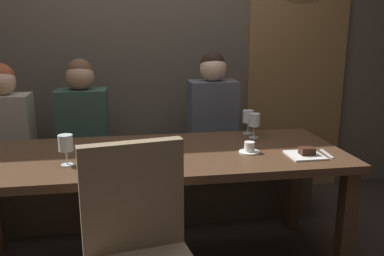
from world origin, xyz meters
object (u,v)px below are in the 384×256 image
banquette_bench (150,189)px  wine_glass_center_front (66,144)px  espresso_cup (249,148)px  chair_near_side (140,247)px  dessert_plate (306,154)px  wine_glass_near_left (248,118)px  fork_on_table (327,154)px  dining_table (156,167)px  diner_bearded (83,116)px  wine_glass_center_back (254,121)px  diner_far_end (213,109)px  diner_redhead (5,121)px

banquette_bench → wine_glass_center_front: size_ratio=15.24×
espresso_cup → banquette_bench: bearing=124.3°
chair_near_side → dessert_plate: size_ratio=5.16×
wine_glass_near_left → fork_on_table: wine_glass_near_left is taller
dining_table → fork_on_table: (0.97, -0.19, 0.09)m
wine_glass_center_front → espresso_cup: bearing=3.3°
wine_glass_near_left → dessert_plate: (0.17, -0.54, -0.10)m
diner_bearded → wine_glass_center_back: diner_bearded is taller
fork_on_table → chair_near_side: bearing=-149.0°
diner_far_end → espresso_cup: size_ratio=6.93×
diner_bearded → wine_glass_near_left: bearing=-18.1°
chair_near_side → espresso_cup: (0.66, 0.63, 0.21)m
diner_redhead → wine_glass_near_left: diner_redhead is taller
chair_near_side → wine_glass_center_front: 0.74m
diner_redhead → wine_glass_near_left: (1.67, -0.37, 0.04)m
dining_table → diner_bearded: bearing=124.0°
diner_redhead → wine_glass_center_front: bearing=-57.8°
diner_far_end → wine_glass_center_front: (-0.97, -0.86, 0.01)m
diner_redhead → wine_glass_center_back: bearing=-15.8°
banquette_bench → espresso_cup: 1.10m
chair_near_side → dessert_plate: 1.10m
dining_table → dessert_plate: bearing=-13.8°
chair_near_side → espresso_cup: chair_near_side is taller
espresso_cup → dessert_plate: size_ratio=0.63×
wine_glass_center_front → diner_far_end: bearing=41.7°
dining_table → diner_bearded: (-0.48, 0.71, 0.17)m
wine_glass_center_back → espresso_cup: (-0.13, -0.32, -0.09)m
diner_redhead → diner_bearded: 0.53m
dining_table → fork_on_table: 0.99m
fork_on_table → wine_glass_center_front: bearing=-176.7°
wine_glass_center_back → espresso_cup: bearing=-112.2°
diner_redhead → espresso_cup: size_ratio=6.38×
banquette_bench → dessert_plate: dessert_plate is taller
dining_table → diner_far_end: size_ratio=2.65×
fork_on_table → espresso_cup: bearing=171.6°
diner_redhead → dessert_plate: 2.05m
diner_redhead → wine_glass_near_left: bearing=-12.4°
diner_far_end → dining_table: bearing=-124.5°
dessert_plate → diner_far_end: bearing=110.2°
dining_table → wine_glass_near_left: 0.77m
diner_far_end → espresso_cup: (0.05, -0.80, -0.08)m
banquette_bench → wine_glass_near_left: 0.98m
espresso_cup → dining_table: bearing=170.7°
diner_bearded → espresso_cup: bearing=-38.1°
dessert_plate → fork_on_table: dessert_plate is taller
diner_bearded → diner_far_end: bearing=0.5°
diner_redhead → diner_bearded: (0.53, 0.01, 0.01)m
dining_table → diner_bearded: size_ratio=2.79×
chair_near_side → fork_on_table: (1.09, 0.53, 0.18)m
dining_table → dessert_plate: size_ratio=11.58×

